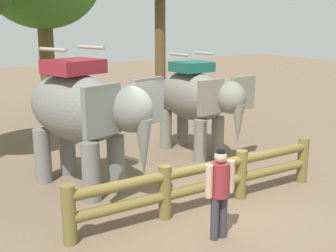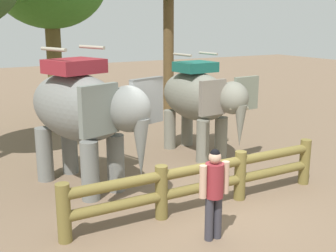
# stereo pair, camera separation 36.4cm
# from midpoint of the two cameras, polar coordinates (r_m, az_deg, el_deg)

# --- Properties ---
(ground_plane) EXTENTS (60.00, 60.00, 0.00)m
(ground_plane) POSITION_cam_midpoint_polar(r_m,az_deg,el_deg) (8.77, 4.27, -11.04)
(ground_plane) COLOR brown
(log_fence) EXTENTS (5.83, 0.25, 1.05)m
(log_fence) POSITION_cam_midpoint_polar(r_m,az_deg,el_deg) (8.66, 3.70, -7.02)
(log_fence) COLOR brown
(log_fence) RESTS_ON ground
(elephant_near_left) EXTENTS (2.56, 3.75, 3.14)m
(elephant_near_left) POSITION_cam_midpoint_polar(r_m,az_deg,el_deg) (9.49, -12.26, 1.82)
(elephant_near_left) COLOR slate
(elephant_near_left) RESTS_ON ground
(elephant_center) EXTENTS (1.88, 3.31, 2.82)m
(elephant_center) POSITION_cam_midpoint_polar(r_m,az_deg,el_deg) (11.85, 2.87, 3.59)
(elephant_center) COLOR slate
(elephant_center) RESTS_ON ground
(tourist_woman_in_black) EXTENTS (0.57, 0.32, 1.62)m
(tourist_woman_in_black) POSITION_cam_midpoint_polar(r_m,az_deg,el_deg) (7.39, 5.42, -8.06)
(tourist_woman_in_black) COLOR #35333D
(tourist_woman_in_black) RESTS_ON ground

